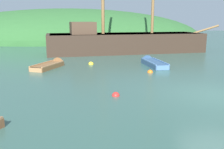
# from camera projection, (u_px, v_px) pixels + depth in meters

# --- Properties ---
(ground_plane) EXTENTS (120.00, 120.00, 0.00)m
(ground_plane) POSITION_uv_depth(u_px,v_px,m) (214.00, 95.00, 10.60)
(ground_plane) COLOR #33564C
(shore_hill) EXTENTS (44.57, 25.21, 9.78)m
(shore_hill) POSITION_uv_depth(u_px,v_px,m) (69.00, 39.00, 42.06)
(shore_hill) COLOR #2D602D
(shore_hill) RESTS_ON ground
(sailing_ship) EXTENTS (17.77, 6.05, 13.08)m
(sailing_ship) POSITION_uv_depth(u_px,v_px,m) (124.00, 45.00, 24.45)
(sailing_ship) COLOR #38281E
(sailing_ship) RESTS_ON ground
(rowboat_portside) EXTENTS (2.24, 3.38, 0.92)m
(rowboat_portside) POSITION_uv_depth(u_px,v_px,m) (52.00, 66.00, 16.93)
(rowboat_portside) COLOR brown
(rowboat_portside) RESTS_ON ground
(rowboat_center) EXTENTS (1.27, 3.80, 0.90)m
(rowboat_center) POSITION_uv_depth(u_px,v_px,m) (151.00, 63.00, 17.74)
(rowboat_center) COLOR #335175
(rowboat_center) RESTS_ON ground
(buoy_red) EXTENTS (0.33, 0.33, 0.33)m
(buoy_red) POSITION_uv_depth(u_px,v_px,m) (116.00, 96.00, 10.53)
(buoy_red) COLOR red
(buoy_red) RESTS_ON ground
(buoy_orange) EXTENTS (0.34, 0.34, 0.34)m
(buoy_orange) POSITION_uv_depth(u_px,v_px,m) (150.00, 73.00, 15.16)
(buoy_orange) COLOR orange
(buoy_orange) RESTS_ON ground
(buoy_yellow) EXTENTS (0.37, 0.37, 0.37)m
(buoy_yellow) POSITION_uv_depth(u_px,v_px,m) (91.00, 64.00, 17.96)
(buoy_yellow) COLOR yellow
(buoy_yellow) RESTS_ON ground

